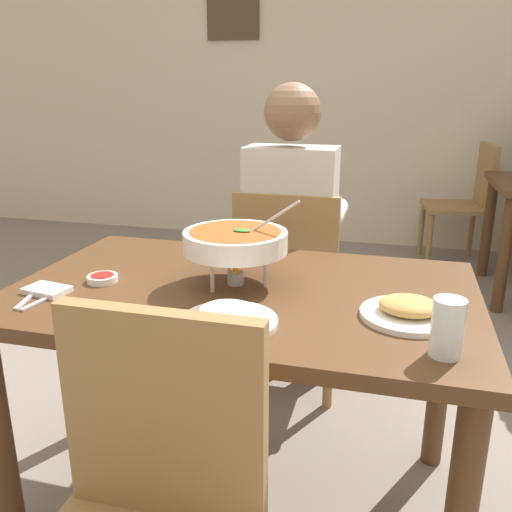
{
  "coord_description": "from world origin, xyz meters",
  "views": [
    {
      "loc": [
        0.41,
        -1.4,
        1.29
      ],
      "look_at": [
        0.0,
        0.15,
        0.79
      ],
      "focal_mm": 37.84,
      "sensor_mm": 36.0,
      "label": 1
    }
  ],
  "objects_px": {
    "appetizer_plate": "(409,310)",
    "sauce_dish": "(102,278)",
    "diner_main": "(292,225)",
    "drink_glass": "(447,331)",
    "dining_table_main": "(243,322)",
    "curry_bowl": "(235,242)",
    "rice_plate": "(229,317)",
    "chair_diner_main": "(289,281)",
    "chair_bg_right": "(469,197)"
  },
  "relations": [
    {
      "from": "chair_bg_right",
      "to": "dining_table_main",
      "type": "bearing_deg",
      "value": -108.18
    },
    {
      "from": "dining_table_main",
      "to": "rice_plate",
      "type": "height_order",
      "value": "rice_plate"
    },
    {
      "from": "diner_main",
      "to": "drink_glass",
      "type": "distance_m",
      "value": 1.15
    },
    {
      "from": "diner_main",
      "to": "drink_glass",
      "type": "relative_size",
      "value": 10.08
    },
    {
      "from": "chair_diner_main",
      "to": "drink_glass",
      "type": "height_order",
      "value": "chair_diner_main"
    },
    {
      "from": "curry_bowl",
      "to": "appetizer_plate",
      "type": "bearing_deg",
      "value": -14.01
    },
    {
      "from": "rice_plate",
      "to": "drink_glass",
      "type": "distance_m",
      "value": 0.5
    },
    {
      "from": "curry_bowl",
      "to": "appetizer_plate",
      "type": "xyz_separation_m",
      "value": [
        0.49,
        -0.12,
        -0.11
      ]
    },
    {
      "from": "curry_bowl",
      "to": "drink_glass",
      "type": "xyz_separation_m",
      "value": [
        0.56,
        -0.31,
        -0.07
      ]
    },
    {
      "from": "rice_plate",
      "to": "sauce_dish",
      "type": "xyz_separation_m",
      "value": [
        -0.45,
        0.19,
        -0.01
      ]
    },
    {
      "from": "appetizer_plate",
      "to": "sauce_dish",
      "type": "height_order",
      "value": "appetizer_plate"
    },
    {
      "from": "diner_main",
      "to": "rice_plate",
      "type": "distance_m",
      "value": 0.98
    },
    {
      "from": "curry_bowl",
      "to": "drink_glass",
      "type": "height_order",
      "value": "curry_bowl"
    },
    {
      "from": "appetizer_plate",
      "to": "sauce_dish",
      "type": "xyz_separation_m",
      "value": [
        -0.88,
        0.04,
        -0.01
      ]
    },
    {
      "from": "dining_table_main",
      "to": "appetizer_plate",
      "type": "distance_m",
      "value": 0.49
    },
    {
      "from": "diner_main",
      "to": "chair_bg_right",
      "type": "xyz_separation_m",
      "value": [
        0.92,
        2.07,
        -0.24
      ]
    },
    {
      "from": "chair_diner_main",
      "to": "chair_bg_right",
      "type": "bearing_deg",
      "value": 66.38
    },
    {
      "from": "diner_main",
      "to": "sauce_dish",
      "type": "bearing_deg",
      "value": -117.73
    },
    {
      "from": "diner_main",
      "to": "dining_table_main",
      "type": "bearing_deg",
      "value": -90.0
    },
    {
      "from": "appetizer_plate",
      "to": "drink_glass",
      "type": "xyz_separation_m",
      "value": [
        0.08,
        -0.18,
        0.04
      ]
    },
    {
      "from": "curry_bowl",
      "to": "drink_glass",
      "type": "bearing_deg",
      "value": -28.49
    },
    {
      "from": "chair_diner_main",
      "to": "appetizer_plate",
      "type": "height_order",
      "value": "chair_diner_main"
    },
    {
      "from": "dining_table_main",
      "to": "rice_plate",
      "type": "xyz_separation_m",
      "value": [
        0.04,
        -0.25,
        0.13
      ]
    },
    {
      "from": "dining_table_main",
      "to": "curry_bowl",
      "type": "xyz_separation_m",
      "value": [
        -0.03,
        0.02,
        0.24
      ]
    },
    {
      "from": "sauce_dish",
      "to": "curry_bowl",
      "type": "bearing_deg",
      "value": 12.18
    },
    {
      "from": "dining_table_main",
      "to": "chair_diner_main",
      "type": "distance_m",
      "value": 0.71
    },
    {
      "from": "chair_diner_main",
      "to": "curry_bowl",
      "type": "xyz_separation_m",
      "value": [
        -0.03,
        -0.67,
        0.36
      ]
    },
    {
      "from": "sauce_dish",
      "to": "drink_glass",
      "type": "relative_size",
      "value": 0.69
    },
    {
      "from": "diner_main",
      "to": "appetizer_plate",
      "type": "height_order",
      "value": "diner_main"
    },
    {
      "from": "chair_diner_main",
      "to": "chair_bg_right",
      "type": "height_order",
      "value": "same"
    },
    {
      "from": "diner_main",
      "to": "curry_bowl",
      "type": "relative_size",
      "value": 3.94
    },
    {
      "from": "dining_table_main",
      "to": "chair_diner_main",
      "type": "height_order",
      "value": "chair_diner_main"
    },
    {
      "from": "rice_plate",
      "to": "curry_bowl",
      "type": "bearing_deg",
      "value": 103.5
    },
    {
      "from": "curry_bowl",
      "to": "rice_plate",
      "type": "relative_size",
      "value": 1.39
    },
    {
      "from": "dining_table_main",
      "to": "appetizer_plate",
      "type": "relative_size",
      "value": 5.5
    },
    {
      "from": "curry_bowl",
      "to": "appetizer_plate",
      "type": "relative_size",
      "value": 1.39
    },
    {
      "from": "sauce_dish",
      "to": "drink_glass",
      "type": "bearing_deg",
      "value": -13.13
    },
    {
      "from": "chair_diner_main",
      "to": "drink_glass",
      "type": "distance_m",
      "value": 1.15
    },
    {
      "from": "rice_plate",
      "to": "drink_glass",
      "type": "bearing_deg",
      "value": -3.49
    },
    {
      "from": "curry_bowl",
      "to": "sauce_dish",
      "type": "relative_size",
      "value": 3.69
    },
    {
      "from": "chair_diner_main",
      "to": "drink_glass",
      "type": "bearing_deg",
      "value": -61.33
    },
    {
      "from": "dining_table_main",
      "to": "diner_main",
      "type": "distance_m",
      "value": 0.74
    },
    {
      "from": "drink_glass",
      "to": "diner_main",
      "type": "bearing_deg",
      "value": 117.89
    },
    {
      "from": "dining_table_main",
      "to": "appetizer_plate",
      "type": "xyz_separation_m",
      "value": [
        0.46,
        -0.1,
        0.13
      ]
    },
    {
      "from": "sauce_dish",
      "to": "chair_bg_right",
      "type": "xyz_separation_m",
      "value": [
        1.34,
        2.86,
        -0.24
      ]
    },
    {
      "from": "dining_table_main",
      "to": "chair_bg_right",
      "type": "distance_m",
      "value": 2.95
    },
    {
      "from": "curry_bowl",
      "to": "sauce_dish",
      "type": "xyz_separation_m",
      "value": [
        -0.39,
        -0.08,
        -0.12
      ]
    },
    {
      "from": "diner_main",
      "to": "chair_diner_main",
      "type": "bearing_deg",
      "value": -90.0
    },
    {
      "from": "rice_plate",
      "to": "chair_bg_right",
      "type": "relative_size",
      "value": 0.27
    },
    {
      "from": "dining_table_main",
      "to": "diner_main",
      "type": "bearing_deg",
      "value": 90.0
    }
  ]
}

